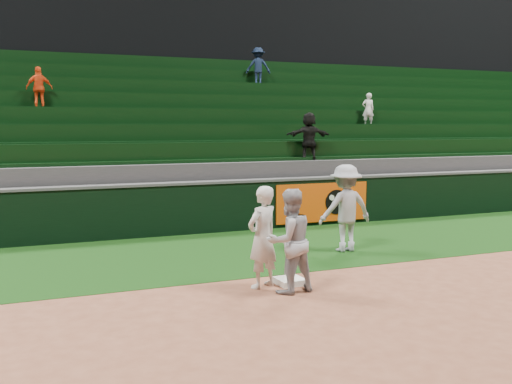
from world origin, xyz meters
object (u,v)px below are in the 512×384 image
first_baseman (262,237)px  baserunner (290,241)px  base_coach (345,208)px  first_base (290,281)px

first_baseman → baserunner: bearing=100.7°
first_baseman → base_coach: base_coach is taller
base_coach → first_baseman: bearing=35.4°
first_base → base_coach: 2.89m
first_baseman → base_coach: size_ratio=0.92×
baserunner → base_coach: 3.18m
first_base → first_baseman: 0.91m
first_baseman → first_base: bearing=155.4°
first_base → base_coach: size_ratio=0.24×
first_base → baserunner: baserunner is taller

